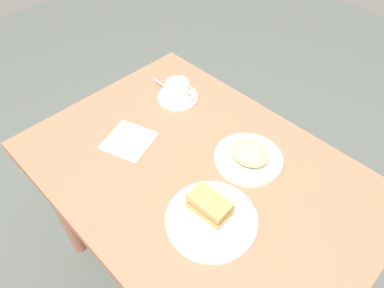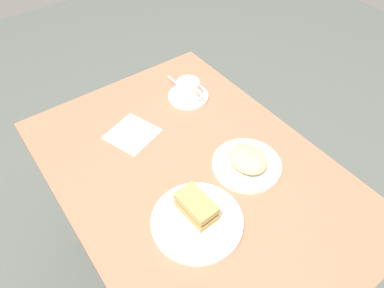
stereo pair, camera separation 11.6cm
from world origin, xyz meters
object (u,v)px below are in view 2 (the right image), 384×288
coffee_saucer (188,96)px  side_plate (247,165)px  sandwich_front (196,206)px  coffee_cup (189,88)px  sandwich_plate (197,221)px  spoon (177,84)px  dining_table (194,190)px  napkin (132,134)px

coffee_saucer → side_plate: (-0.39, 0.05, 0.00)m
sandwich_front → coffee_cup: bearing=-33.5°
side_plate → sandwich_plate: bearing=105.6°
sandwich_front → side_plate: bearing=-78.6°
sandwich_plate → coffee_cup: (0.46, -0.30, 0.04)m
sandwich_front → sandwich_plate: bearing=148.2°
coffee_cup → side_plate: coffee_cup is taller
spoon → side_plate: spoon is taller
dining_table → spoon: size_ratio=11.34×
dining_table → sandwich_front: 0.21m
coffee_saucer → coffee_cup: 0.04m
sandwich_front → spoon: sandwich_front is taller
coffee_saucer → spoon: 0.08m
coffee_cup → napkin: (-0.05, 0.27, -0.04)m
napkin → sandwich_front: bearing=178.1°
dining_table → side_plate: 0.20m
coffee_cup → dining_table: bearing=147.0°
sandwich_plate → dining_table: bearing=-34.4°
dining_table → spoon: bearing=-27.4°
sandwich_plate → napkin: 0.41m
dining_table → spoon: (0.38, -0.20, 0.11)m
dining_table → side_plate: bearing=-119.4°
spoon → napkin: bearing=114.5°
coffee_saucer → coffee_cup: coffee_cup is taller
sandwich_front → spoon: bearing=-29.4°
sandwich_front → spoon: size_ratio=1.25×
spoon → napkin: 0.30m
coffee_cup → sandwich_plate: bearing=146.5°
dining_table → sandwich_plate: size_ratio=4.30×
coffee_saucer → spoon: size_ratio=1.57×
coffee_cup → napkin: 0.28m
coffee_saucer → coffee_cup: size_ratio=1.34×
spoon → dining_table: bearing=152.6°
coffee_cup → spoon: 0.09m
sandwich_plate → side_plate: (0.07, -0.25, 0.00)m
sandwich_plate → coffee_cup: bearing=-33.5°
coffee_cup → side_plate: 0.39m
sandwich_plate → spoon: 0.62m
napkin → dining_table: bearing=-163.4°
side_plate → napkin: bearing=33.2°
dining_table → napkin: bearing=16.6°
sandwich_front → side_plate: (0.05, -0.24, -0.04)m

